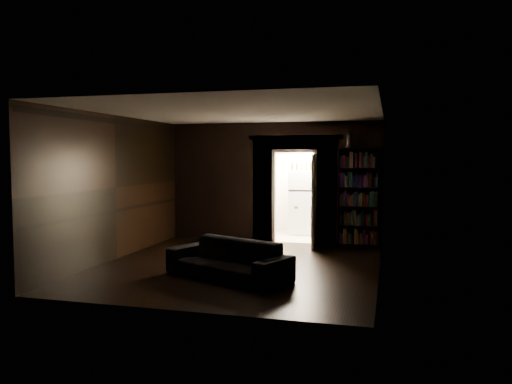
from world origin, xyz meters
TOP-DOWN VIEW (x-y plane):
  - ground at (0.00, 0.00)m, footprint 5.50×5.50m
  - room_walls at (-0.01, 1.07)m, footprint 5.02×5.61m
  - kitchen_alcove at (0.50, 3.87)m, footprint 2.20×1.80m
  - sofa at (0.10, -0.91)m, footprint 2.33×1.69m
  - bookshelf at (1.97, 2.55)m, footprint 0.95×0.55m
  - refrigerator at (0.52, 4.11)m, footprint 0.89×0.85m
  - door at (1.01, 2.31)m, footprint 0.14×0.85m
  - figurine at (1.74, 2.56)m, footprint 0.14×0.14m
  - bottles at (0.44, 4.04)m, footprint 0.62×0.32m

SIDE VIEW (x-z plane):
  - ground at x=0.00m, z-range 0.00..0.00m
  - sofa at x=0.10m, z-range 0.00..0.82m
  - refrigerator at x=0.52m, z-range 0.00..1.65m
  - door at x=1.01m, z-range 0.00..2.05m
  - bookshelf at x=1.97m, z-range 0.00..2.20m
  - kitchen_alcove at x=0.50m, z-range -0.09..2.51m
  - room_walls at x=-0.01m, z-range 0.26..3.10m
  - bottles at x=0.44m, z-range 1.65..1.91m
  - figurine at x=1.74m, z-range 2.20..2.53m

